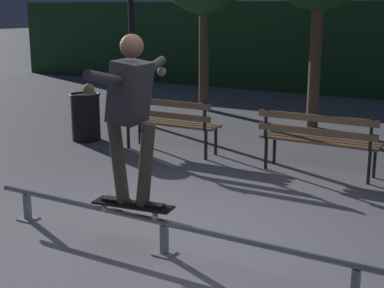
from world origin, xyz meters
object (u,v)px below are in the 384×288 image
Objects in this scene: trash_can at (86,116)px; skateboarder at (131,106)px; park_bench_left_center at (318,136)px; skateboard at (133,205)px; park_bench_leftmost at (168,119)px; grind_rail at (164,227)px.

skateboarder is at bearing -43.93° from trash_can.
skateboarder is 0.97× the size of park_bench_left_center.
skateboard is 4.56m from trash_can.
park_bench_leftmost and park_bench_left_center have the same top height.
park_bench_leftmost reaches higher than trash_can.
skateboarder reaches higher than grind_rail.
skateboarder is at bearing -103.49° from park_bench_left_center.
skateboard is at bearing -172.22° from skateboarder.
grind_rail is 0.37m from skateboard.
grind_rail is 2.61× the size of skateboarder.
park_bench_leftmost is at bearing 121.92° from grind_rail.
grind_rail is 3.18m from park_bench_left_center.
skateboarder is 1.95× the size of trash_can.
skateboarder is 3.63m from park_bench_leftmost.
skateboard is 3.54m from park_bench_leftmost.
skateboard is 1.00× the size of trash_can.
park_bench_left_center reaches higher than grind_rail.
skateboarder is 0.97× the size of park_bench_leftmost.
trash_can is (-3.28, 3.16, 0.00)m from skateboard.
park_bench_left_center reaches higher than trash_can.
skateboarder reaches higher than skateboard.
grind_rail is at bearing -41.13° from trash_can.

